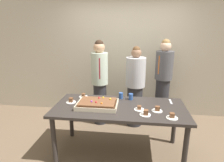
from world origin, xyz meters
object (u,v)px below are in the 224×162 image
at_px(sheet_cake, 97,104).
at_px(person_green_shirt_behind, 163,80).
at_px(plated_slice_near_right, 139,109).
at_px(plated_slice_center_back, 172,117).
at_px(party_table, 119,112).
at_px(plated_slice_far_left, 157,110).
at_px(person_serving_front, 100,81).
at_px(plated_slice_center_front, 83,96).
at_px(plated_slice_far_right, 71,101).
at_px(person_striped_tie_right, 135,87).
at_px(drink_cup_nearest, 121,96).
at_px(cake_server_utensil, 171,102).
at_px(plated_slice_near_left, 146,113).
at_px(drink_cup_middle, 131,97).

bearing_deg(sheet_cake, person_green_shirt_behind, 47.46).
distance_m(plated_slice_near_right, person_green_shirt_behind, 1.37).
relative_size(plated_slice_center_back, person_green_shirt_behind, 0.09).
bearing_deg(party_table, sheet_cake, -174.64).
height_order(plated_slice_far_left, person_serving_front, person_serving_front).
bearing_deg(plated_slice_center_front, plated_slice_near_right, -23.38).
xyz_separation_m(party_table, plated_slice_far_right, (-0.77, 0.06, 0.11)).
height_order(plated_slice_near_right, plated_slice_far_right, plated_slice_far_right).
distance_m(plated_slice_far_right, person_striped_tie_right, 1.34).
distance_m(plated_slice_center_back, person_serving_front, 1.71).
bearing_deg(person_striped_tie_right, drink_cup_nearest, 8.83).
xyz_separation_m(plated_slice_near_right, plated_slice_center_front, (-0.93, 0.40, 0.00)).
distance_m(plated_slice_far_left, person_striped_tie_right, 1.10).
bearing_deg(drink_cup_nearest, person_serving_front, 127.81).
bearing_deg(plated_slice_far_right, drink_cup_nearest, 19.72).
bearing_deg(cake_server_utensil, plated_slice_near_left, -128.32).
relative_size(plated_slice_far_right, plated_slice_center_back, 1.00).
xyz_separation_m(plated_slice_far_left, person_serving_front, (-1.02, 1.04, 0.08)).
height_order(plated_slice_center_back, cake_server_utensil, plated_slice_center_back).
distance_m(plated_slice_far_left, plated_slice_center_back, 0.26).
xyz_separation_m(person_green_shirt_behind, person_striped_tie_right, (-0.56, -0.24, -0.08)).
bearing_deg(plated_slice_near_left, sheet_cake, 162.81).
height_order(plated_slice_far_right, person_striped_tie_right, person_striped_tie_right).
relative_size(plated_slice_near_left, person_green_shirt_behind, 0.09).
distance_m(plated_slice_far_right, person_serving_front, 0.93).
xyz_separation_m(plated_slice_far_left, drink_cup_middle, (-0.38, 0.41, 0.03)).
distance_m(sheet_cake, plated_slice_center_back, 1.07).
height_order(plated_slice_center_front, drink_cup_middle, drink_cup_middle).
height_order(party_table, sheet_cake, sheet_cake).
bearing_deg(sheet_cake, person_serving_front, 98.51).
bearing_deg(drink_cup_middle, cake_server_utensil, -2.21).
height_order(plated_slice_near_right, person_serving_front, person_serving_front).
distance_m(plated_slice_center_back, person_striped_tie_right, 1.33).
bearing_deg(cake_server_utensil, person_serving_front, 152.43).
xyz_separation_m(plated_slice_near_right, person_green_shirt_behind, (0.50, 1.27, 0.09)).
distance_m(party_table, plated_slice_far_left, 0.56).
relative_size(plated_slice_near_left, plated_slice_center_back, 1.00).
xyz_separation_m(party_table, person_serving_front, (-0.48, 0.94, 0.20)).
bearing_deg(plated_slice_center_back, plated_slice_near_right, 153.64).
distance_m(plated_slice_near_right, person_striped_tie_right, 1.04).
bearing_deg(plated_slice_near_left, drink_cup_middle, 111.07).
xyz_separation_m(drink_cup_nearest, person_green_shirt_behind, (0.79, 0.85, 0.05)).
height_order(plated_slice_far_right, cake_server_utensil, plated_slice_far_right).
bearing_deg(plated_slice_near_right, plated_slice_center_back, -26.36).
height_order(sheet_cake, person_striped_tie_right, person_striped_tie_right).
distance_m(party_table, plated_slice_near_left, 0.46).
bearing_deg(person_serving_front, person_green_shirt_behind, 92.47).
xyz_separation_m(sheet_cake, person_striped_tie_right, (0.56, 0.98, -0.02)).
height_order(party_table, plated_slice_center_back, plated_slice_center_back).
distance_m(drink_cup_nearest, person_serving_front, 0.77).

